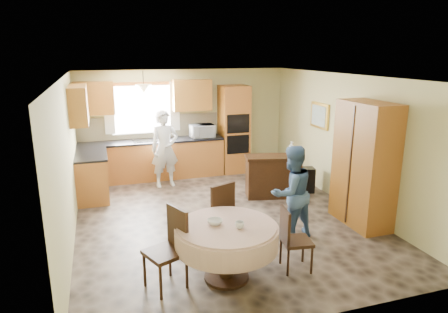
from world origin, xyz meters
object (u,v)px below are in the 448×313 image
at_px(oven_tower, 234,129).
at_px(dining_table, 227,237).
at_px(sideboard, 273,177).
at_px(person_dining, 291,193).
at_px(chair_left, 170,244).
at_px(chair_right, 292,236).
at_px(chair_back, 218,212).
at_px(cupboard, 364,165).
at_px(person_sink, 165,149).

height_order(oven_tower, dining_table, oven_tower).
height_order(sideboard, person_dining, person_dining).
height_order(oven_tower, chair_left, oven_tower).
height_order(oven_tower, sideboard, oven_tower).
distance_m(dining_table, chair_right, 0.92).
distance_m(chair_right, person_dining, 1.02).
bearing_deg(sideboard, chair_back, -121.93).
height_order(chair_left, chair_right, chair_left).
distance_m(sideboard, cupboard, 2.01).
bearing_deg(chair_right, chair_left, 94.11).
relative_size(dining_table, chair_left, 1.30).
bearing_deg(chair_right, dining_table, 95.44).
bearing_deg(chair_right, person_dining, -17.86).
distance_m(cupboard, dining_table, 2.97).
xyz_separation_m(sideboard, chair_right, (-0.96, -2.70, 0.08)).
bearing_deg(chair_back, cupboard, 160.57).
distance_m(dining_table, chair_left, 0.72).
bearing_deg(cupboard, person_sink, 133.70).
xyz_separation_m(dining_table, person_dining, (1.34, 0.83, 0.17)).
relative_size(sideboard, chair_right, 1.28).
xyz_separation_m(cupboard, person_sink, (-2.88, 3.01, -0.21)).
height_order(dining_table, chair_left, chair_left).
bearing_deg(person_dining, chair_back, -13.92).
bearing_deg(person_sink, dining_table, -95.63).
bearing_deg(person_sink, cupboard, -53.62).
xyz_separation_m(oven_tower, person_dining, (-0.35, -3.78, -0.30)).
bearing_deg(sideboard, person_dining, -94.14).
relative_size(dining_table, chair_right, 1.51).
bearing_deg(oven_tower, chair_back, -112.40).
bearing_deg(dining_table, oven_tower, 69.85).
xyz_separation_m(chair_left, person_dining, (2.06, 0.76, 0.19)).
relative_size(sideboard, chair_back, 1.09).
xyz_separation_m(cupboard, chair_left, (-3.48, -0.90, -0.49)).
bearing_deg(oven_tower, chair_right, -99.53).
bearing_deg(cupboard, chair_left, -165.46).
height_order(sideboard, cupboard, cupboard).
xyz_separation_m(cupboard, person_dining, (-1.42, -0.14, -0.30)).
height_order(sideboard, person_sink, person_sink).
distance_m(sideboard, chair_left, 3.65).
distance_m(oven_tower, chair_back, 4.08).
distance_m(cupboard, person_sink, 4.17).
distance_m(sideboard, dining_table, 3.25).
xyz_separation_m(chair_back, chair_right, (0.76, -0.91, -0.09)).
relative_size(sideboard, person_sink, 0.67).
bearing_deg(oven_tower, cupboard, -73.59).
bearing_deg(chair_right, chair_back, 48.09).
bearing_deg(sideboard, cupboard, -49.95).
bearing_deg(chair_right, cupboard, -52.81).
distance_m(chair_back, person_sink, 3.14).
relative_size(oven_tower, person_dining, 1.40).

